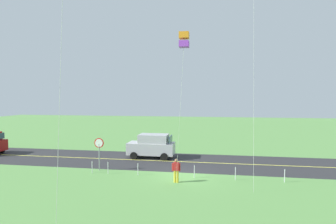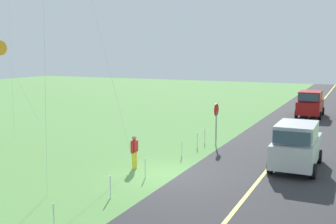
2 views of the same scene
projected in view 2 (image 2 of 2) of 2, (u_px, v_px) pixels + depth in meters
The scene contains 14 objects.
ground_plane at pixel (168, 175), 18.99m from camera, with size 120.00×120.00×0.10m, color #60994C.
asphalt_road at pixel (254, 186), 17.31m from camera, with size 120.00×7.00×0.00m, color #2D2D30.
road_centre_stripe at pixel (254, 186), 17.31m from camera, with size 120.00×0.16×0.00m, color #E5E04C.
car_suv_foreground at pixel (296, 145), 19.78m from camera, with size 4.40×2.12×2.24m.
car_parked_east_far at pixel (310, 103), 35.77m from camera, with size 4.40×2.12×2.24m.
stop_sign at pixel (216, 116), 24.58m from camera, with size 0.76×0.08×2.56m.
person_adult_near at pixel (134, 151), 19.84m from camera, with size 0.58×0.22×1.60m.
kite_yellow_high at pixel (1, 48), 30.44m from camera, with size 0.95×3.52×6.45m.
fence_post_0 at pixel (54, 217), 12.91m from camera, with size 0.05×0.05×0.90m, color silver.
fence_post_1 at pixel (110, 187), 15.82m from camera, with size 0.05×0.05×0.90m, color silver.
fence_post_2 at pixel (145, 168), 18.37m from camera, with size 0.05×0.05×0.90m, color silver.
fence_post_3 at pixel (182, 148), 22.10m from camera, with size 0.05×0.05×0.90m, color silver.
fence_post_4 at pixel (205, 136), 25.32m from camera, with size 0.05×0.05×0.90m, color silver.
fence_post_5 at pixel (197, 140), 24.18m from camera, with size 0.05×0.05×0.90m, color silver.
Camera 2 is at (-16.65, -7.76, 5.58)m, focal length 44.01 mm.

